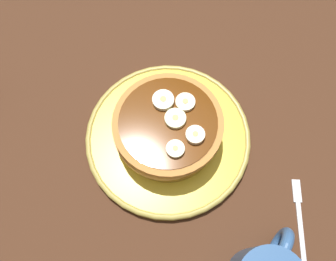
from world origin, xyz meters
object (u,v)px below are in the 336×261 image
plate (168,137)px  pancake_stack (167,129)px  banana_slice_3 (163,100)px  banana_slice_2 (175,149)px  banana_slice_4 (195,136)px  banana_slice_0 (175,119)px  banana_slice_1 (185,102)px  fork (300,217)px

plate → pancake_stack: size_ratio=1.58×
banana_slice_3 → plate: bearing=-136.7°
banana_slice_2 → banana_slice_4: banana_slice_4 is taller
pancake_stack → banana_slice_4: bearing=-90.3°
banana_slice_0 → banana_slice_1: size_ratio=1.06×
banana_slice_0 → fork: (-1.49, -22.48, -7.06)cm
banana_slice_1 → fork: 24.07cm
plate → banana_slice_3: banana_slice_3 is taller
plate → banana_slice_3: 7.27cm
banana_slice_4 → pancake_stack: bearing=89.7°
banana_slice_3 → banana_slice_4: same height
plate → banana_slice_1: size_ratio=9.04×
banana_slice_3 → banana_slice_0: bearing=-118.3°
pancake_stack → banana_slice_0: bearing=-44.3°
plate → banana_slice_2: banana_slice_2 is taller
pancake_stack → fork: (-0.58, -23.37, -3.98)cm
banana_slice_0 → banana_slice_3: same height
plate → pancake_stack: (-0.15, 0.12, 3.37)cm
plate → banana_slice_2: size_ratio=10.14×
banana_slice_2 → banana_slice_3: size_ratio=0.81×
plate → banana_slice_1: banana_slice_1 is taller
banana_slice_1 → banana_slice_2: bearing=-161.0°
banana_slice_4 → fork: size_ratio=0.23×
banana_slice_0 → banana_slice_2: bearing=-149.6°
pancake_stack → banana_slice_2: 5.39cm
pancake_stack → banana_slice_2: bearing=-133.6°
plate → fork: size_ratio=2.22×
banana_slice_2 → pancake_stack: bearing=46.4°
banana_slice_1 → banana_slice_3: bearing=115.8°
plate → banana_slice_0: (0.76, -0.77, 6.46)cm
banana_slice_0 → banana_slice_3: 3.42cm
banana_slice_4 → banana_slice_0: bearing=75.8°
pancake_stack → banana_slice_3: 4.55cm
banana_slice_1 → banana_slice_4: size_ratio=1.07×
plate → banana_slice_0: 6.55cm
banana_slice_1 → banana_slice_3: 3.25cm
banana_slice_2 → banana_slice_4: 3.32cm
banana_slice_0 → banana_slice_2: (-3.96, -2.32, -0.01)cm
plate → banana_slice_2: (-3.20, -3.09, 6.44)cm
plate → banana_slice_3: bearing=43.3°
banana_slice_1 → banana_slice_3: (-1.42, 2.92, 0.08)cm
banana_slice_1 → banana_slice_4: banana_slice_4 is taller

